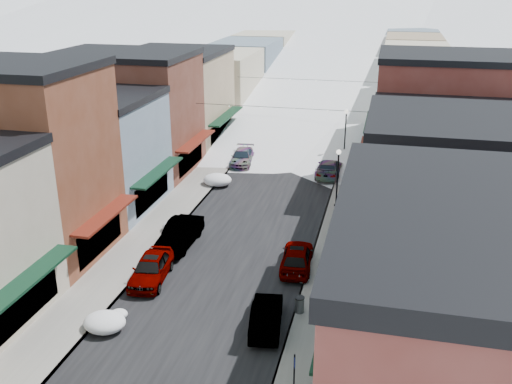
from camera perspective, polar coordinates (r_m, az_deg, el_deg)
The scene contains 31 objects.
road at distance 72.12m, azimuth 5.59°, elevation 6.92°, with size 10.00×160.00×0.01m, color black.
sidewalk_left at distance 73.23m, azimuth 0.44°, elevation 7.29°, with size 3.20×160.00×0.15m, color gray.
sidewalk_right at distance 71.57m, azimuth 10.87°, elevation 6.59°, with size 3.20×160.00×0.15m, color gray.
curb_left at distance 72.91m, azimuth 1.63°, elevation 7.22°, with size 0.10×160.00×0.15m, color slate.
curb_right at distance 71.64m, azimuth 9.62°, elevation 6.69°, with size 0.10×160.00×0.15m, color slate.
bldg_l_brick_near at distance 39.18m, azimuth -23.08°, elevation 2.82°, with size 12.30×8.20×12.50m.
bldg_l_grayblue at distance 46.21m, azimuth -16.28°, elevation 3.98°, with size 11.30×9.20×9.00m.
bldg_l_brick_far at distance 54.12m, azimuth -12.77°, elevation 7.80°, with size 13.30×9.20×11.00m.
bldg_l_tan at distance 62.80m, azimuth -7.98°, elevation 9.41°, with size 11.30×11.20×10.00m.
bldg_r_green at distance 25.17m, azimuth 21.08°, elevation -10.54°, with size 11.30×9.20×9.50m.
bldg_r_blue at distance 32.98m, azimuth 19.40°, elevation -1.76°, with size 11.30×9.20×10.50m.
bldg_r_cream at distance 41.71m, azimuth 18.87°, elevation 1.88°, with size 12.30×9.20×9.00m.
bldg_r_brick_far at distance 50.05m, azimuth 18.79°, elevation 6.45°, with size 13.30×9.20×11.50m.
bldg_r_tan at distance 59.90m, azimuth 16.97°, elevation 7.91°, with size 11.30×11.20×9.50m.
distant_blocks at distance 93.82m, azimuth 7.66°, elevation 12.56°, with size 34.00×55.00×8.00m.
overhead_cables at distance 58.70m, azimuth 4.10°, elevation 9.94°, with size 16.40×15.04×0.04m.
car_silver_sedan at distance 35.10m, azimuth -10.46°, elevation -7.49°, with size 1.91×4.76×1.62m, color #919398.
car_dark_hatch at distance 39.08m, azimuth -7.63°, elevation -4.18°, with size 1.80×5.17×1.70m, color black.
car_silver_wagon at distance 55.50m, azimuth -1.39°, elevation 3.51°, with size 2.01×4.95×1.44m, color #9C9FA4.
car_green_sedan at distance 30.32m, azimuth 1.04°, elevation -12.24°, with size 1.53×4.38×1.44m, color black.
car_gray_suv at distance 35.95m, azimuth 4.10°, elevation -6.47°, with size 1.90×4.71×1.61m, color #96989F.
car_black_sedan at distance 52.53m, azimuth 7.29°, elevation 2.38°, with size 2.15×5.29×1.53m, color black.
car_lane_silver at distance 69.24m, azimuth 4.20°, elevation 7.00°, with size 1.76×4.37×1.49m, color #AAADB3.
car_lane_white at distance 76.29m, azimuth 7.31°, elevation 8.22°, with size 2.58×5.60×1.56m, color silver.
parking_sign at distance 25.11m, azimuth 3.83°, elevation -17.81°, with size 0.11×0.34×2.50m.
trash_can at distance 31.49m, azimuth 4.37°, elevation -11.15°, with size 0.54×0.54×0.91m.
streetlamp_near at distance 44.69m, azimuth 8.18°, elevation 2.12°, with size 0.39×0.39×4.63m.
streetlamp_far at distance 57.30m, azimuth 8.94°, elevation 6.40°, with size 0.40×0.40×4.84m.
snow_pile_near at distance 31.32m, azimuth -14.78°, elevation -12.42°, with size 2.22×2.57×0.94m.
snow_pile_mid at distance 41.30m, azimuth -7.81°, elevation -3.41°, with size 2.13×2.51×0.90m.
snow_pile_far at distance 50.01m, azimuth -3.82°, elevation 1.23°, with size 2.51×2.75×1.06m.
Camera 1 is at (9.06, -9.43, 17.29)m, focal length 40.00 mm.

